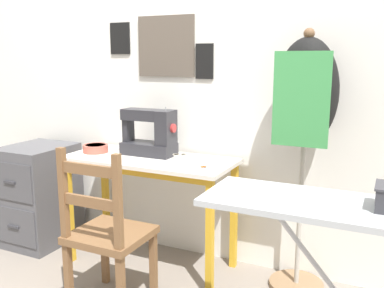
{
  "coord_description": "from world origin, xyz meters",
  "views": [
    {
      "loc": [
        1.39,
        -2.03,
        1.34
      ],
      "look_at": [
        0.31,
        0.21,
        0.84
      ],
      "focal_mm": 40.0,
      "sensor_mm": 36.0,
      "label": 1
    }
  ],
  "objects": [
    {
      "name": "sewing_table",
      "position": [
        0.0,
        0.22,
        0.62
      ],
      "size": [
        1.09,
        0.47,
        0.72
      ],
      "color": "silver",
      "rests_on": "ground_plane"
    },
    {
      "name": "thread_spool_near_machine",
      "position": [
        0.18,
        0.27,
        0.74
      ],
      "size": [
        0.04,
        0.04,
        0.03
      ],
      "color": "silver",
      "rests_on": "sewing_table"
    },
    {
      "name": "dress_form",
      "position": [
        0.94,
        0.35,
        1.09
      ],
      "size": [
        0.35,
        0.32,
        1.5
      ],
      "color": "#846647",
      "rests_on": "ground_plane"
    },
    {
      "name": "wooden_chair",
      "position": [
        0.05,
        -0.29,
        0.42
      ],
      "size": [
        0.4,
        0.38,
        0.9
      ],
      "color": "brown",
      "rests_on": "ground_plane"
    },
    {
      "name": "ironing_board",
      "position": [
        1.31,
        -0.46,
        0.78
      ],
      "size": [
        1.16,
        0.37,
        0.83
      ],
      "color": "#ADB2B7",
      "rests_on": "ground_plane"
    },
    {
      "name": "ground_plane",
      "position": [
        0.0,
        0.0,
        0.0
      ],
      "size": [
        14.0,
        14.0,
        0.0
      ],
      "primitive_type": "plane",
      "color": "gray"
    },
    {
      "name": "wall_back",
      "position": [
        -0.0,
        0.54,
        1.28
      ],
      "size": [
        10.0,
        0.07,
        2.55
      ],
      "color": "silver",
      "rests_on": "ground_plane"
    },
    {
      "name": "scissors",
      "position": [
        0.43,
        0.14,
        0.73
      ],
      "size": [
        0.11,
        0.12,
        0.01
      ],
      "color": "silver",
      "rests_on": "sewing_table"
    },
    {
      "name": "sewing_machine",
      "position": [
        -0.02,
        0.31,
        0.87
      ],
      "size": [
        0.37,
        0.17,
        0.32
      ],
      "color": "#28282D",
      "rests_on": "sewing_table"
    },
    {
      "name": "thread_spool_mid_table",
      "position": [
        0.23,
        0.27,
        0.74
      ],
      "size": [
        0.04,
        0.04,
        0.04
      ],
      "color": "silver",
      "rests_on": "sewing_table"
    },
    {
      "name": "filing_cabinet",
      "position": [
        -0.93,
        0.19,
        0.36
      ],
      "size": [
        0.42,
        0.51,
        0.73
      ],
      "color": "#4C4C51",
      "rests_on": "ground_plane"
    },
    {
      "name": "fabric_bowl",
      "position": [
        -0.41,
        0.22,
        0.75
      ],
      "size": [
        0.17,
        0.17,
        0.05
      ],
      "color": "#B25647",
      "rests_on": "sewing_table"
    }
  ]
}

